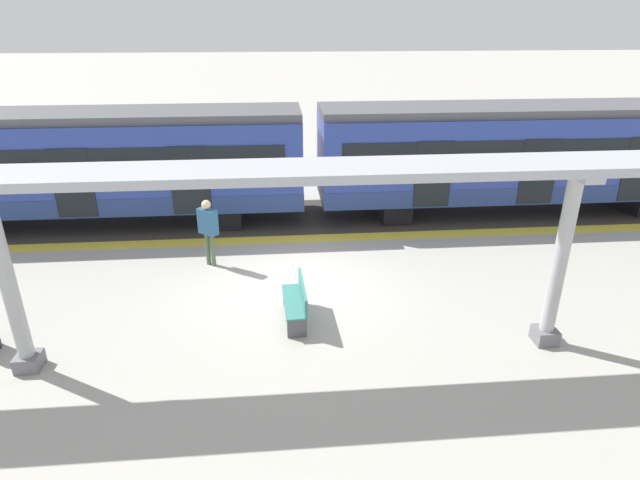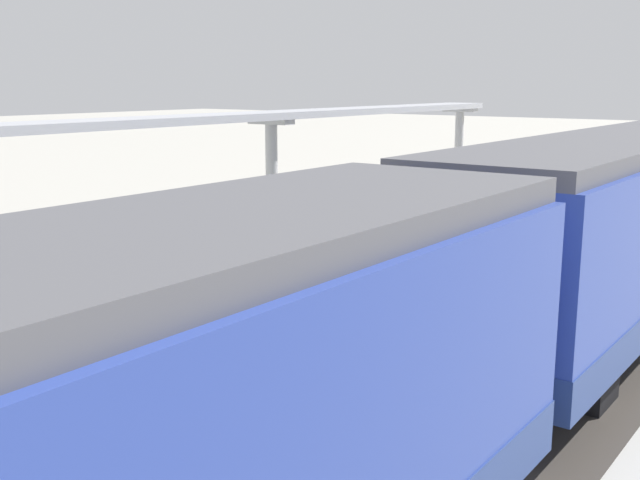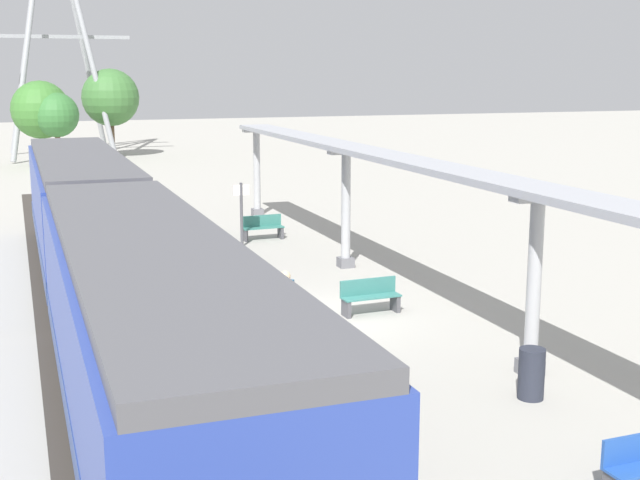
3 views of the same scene
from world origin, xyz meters
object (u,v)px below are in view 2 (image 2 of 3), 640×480
at_px(train_near_carriage, 622,224).
at_px(canopy_pillar_second, 272,196).
at_px(canopy_pillar_nearest, 458,162).
at_px(bench_near_end, 142,315).
at_px(passenger_waiting_near_edge, 349,277).
at_px(trash_bin, 324,249).
at_px(bench_mid_platform, 415,229).

xyz_separation_m(train_near_carriage, canopy_pillar_second, (7.54, 1.03, -0.01)).
bearing_deg(canopy_pillar_second, canopy_pillar_nearest, -90.00).
distance_m(bench_near_end, passenger_waiting_near_edge, 3.64).
relative_size(train_near_carriage, trash_bin, 13.73).
relative_size(canopy_pillar_nearest, bench_mid_platform, 2.37).
height_order(train_near_carriage, canopy_pillar_nearest, canopy_pillar_nearest).
relative_size(canopy_pillar_second, passenger_waiting_near_edge, 2.00).
bearing_deg(canopy_pillar_second, trash_bin, -122.89).
height_order(canopy_pillar_second, bench_near_end, canopy_pillar_second).
height_order(canopy_pillar_nearest, canopy_pillar_second, same).
bearing_deg(bench_mid_platform, bench_near_end, 90.88).
bearing_deg(train_near_carriage, bench_mid_platform, -29.82).
bearing_deg(passenger_waiting_near_edge, trash_bin, -49.23).
height_order(bench_mid_platform, passenger_waiting_near_edge, passenger_waiting_near_edge).
xyz_separation_m(bench_mid_platform, trash_bin, (0.43, 3.61, 0.03)).
distance_m(canopy_pillar_nearest, passenger_waiting_near_edge, 13.14).
distance_m(canopy_pillar_nearest, canopy_pillar_second, 9.54).
xyz_separation_m(canopy_pillar_nearest, bench_near_end, (-1.29, 14.59, -1.38)).
relative_size(canopy_pillar_second, bench_mid_platform, 2.37).
xyz_separation_m(bench_mid_platform, passenger_waiting_near_edge, (-3.01, 7.61, 0.68)).
height_order(train_near_carriage, bench_mid_platform, train_near_carriage).
distance_m(bench_mid_platform, passenger_waiting_near_edge, 8.21).
bearing_deg(train_near_carriage, bench_near_end, 44.22).
bearing_deg(train_near_carriage, canopy_pillar_second, 7.82).
relative_size(canopy_pillar_nearest, trash_bin, 3.77).
xyz_separation_m(canopy_pillar_second, bench_near_end, (-1.29, 5.04, -1.38)).
height_order(bench_mid_platform, trash_bin, trash_bin).
height_order(trash_bin, passenger_waiting_near_edge, passenger_waiting_near_edge).
distance_m(canopy_pillar_nearest, trash_bin, 8.59).
xyz_separation_m(train_near_carriage, trash_bin, (6.83, -0.06, -1.36)).
relative_size(canopy_pillar_second, bench_near_end, 2.36).
relative_size(bench_mid_platform, trash_bin, 1.59).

